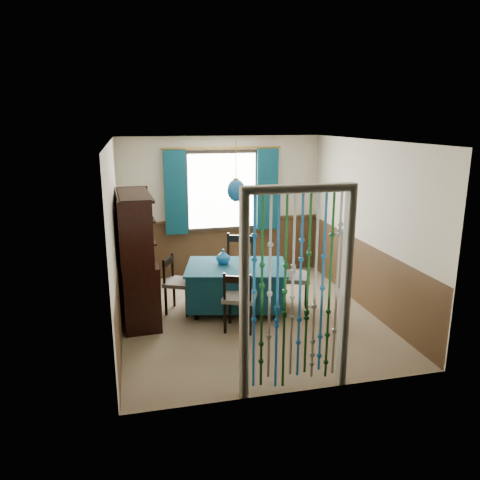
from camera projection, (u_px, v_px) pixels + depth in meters
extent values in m
plane|color=brown|center=(249.00, 316.00, 6.80)|extent=(4.00, 4.00, 0.00)
plane|color=silver|center=(249.00, 141.00, 6.17)|extent=(4.00, 4.00, 0.00)
plane|color=#BDB39A|center=(222.00, 207.00, 8.37)|extent=(3.60, 0.00, 3.60)
plane|color=#BDB39A|center=(299.00, 279.00, 4.60)|extent=(3.60, 0.00, 3.60)
plane|color=#BDB39A|center=(115.00, 240.00, 6.09)|extent=(0.00, 4.00, 4.00)
plane|color=#BDB39A|center=(367.00, 226.00, 6.88)|extent=(0.00, 4.00, 4.00)
plane|color=#3F2A18|center=(222.00, 248.00, 8.55)|extent=(3.60, 0.00, 3.60)
plane|color=#3F2A18|center=(296.00, 348.00, 4.80)|extent=(3.60, 0.00, 3.60)
plane|color=#3F2A18|center=(120.00, 294.00, 6.28)|extent=(0.00, 4.00, 4.00)
plane|color=#3F2A18|center=(363.00, 274.00, 7.07)|extent=(0.00, 4.00, 4.00)
cube|color=black|center=(222.00, 191.00, 8.25)|extent=(1.32, 0.12, 1.42)
cube|color=#0C3341|center=(236.00, 285.00, 6.92)|extent=(1.57, 1.24, 0.54)
cube|color=#0C3341|center=(236.00, 267.00, 6.85)|extent=(1.64, 1.31, 0.03)
cylinder|color=black|center=(197.00, 315.00, 6.67)|extent=(0.07, 0.07, 0.14)
cylinder|color=black|center=(276.00, 315.00, 6.67)|extent=(0.07, 0.07, 0.14)
cylinder|color=black|center=(201.00, 297.00, 7.33)|extent=(0.07, 0.07, 0.14)
cylinder|color=black|center=(272.00, 297.00, 7.33)|extent=(0.07, 0.07, 0.14)
cylinder|color=black|center=(225.00, 318.00, 6.21)|extent=(0.04, 0.04, 0.43)
cylinder|color=black|center=(250.00, 320.00, 6.15)|extent=(0.04, 0.04, 0.43)
cylinder|color=black|center=(230.00, 309.00, 6.51)|extent=(0.04, 0.04, 0.43)
cylinder|color=black|center=(254.00, 311.00, 6.45)|extent=(0.04, 0.04, 0.43)
cube|color=#5B5549|center=(240.00, 298.00, 6.27)|extent=(0.54, 0.54, 0.06)
cube|color=black|center=(237.00, 280.00, 6.03)|extent=(0.34, 0.18, 0.10)
cylinder|color=black|center=(224.00, 288.00, 6.09)|extent=(0.04, 0.04, 0.42)
cylinder|color=black|center=(250.00, 290.00, 6.03)|extent=(0.04, 0.04, 0.42)
cylinder|color=black|center=(252.00, 276.00, 7.76)|extent=(0.05, 0.05, 0.49)
cylinder|color=black|center=(228.00, 276.00, 7.80)|extent=(0.05, 0.05, 0.49)
cylinder|color=black|center=(250.00, 284.00, 7.39)|extent=(0.05, 0.05, 0.49)
cylinder|color=black|center=(225.00, 283.00, 7.44)|extent=(0.05, 0.05, 0.49)
cube|color=#5B5549|center=(239.00, 263.00, 7.53)|extent=(0.61, 0.60, 0.07)
cube|color=black|center=(241.00, 239.00, 7.63)|extent=(0.41, 0.18, 0.11)
cylinder|color=black|center=(253.00, 248.00, 7.64)|extent=(0.04, 0.04, 0.48)
cylinder|color=black|center=(228.00, 247.00, 7.69)|extent=(0.04, 0.04, 0.48)
cylinder|color=black|center=(174.00, 293.00, 7.11)|extent=(0.04, 0.04, 0.43)
cylinder|color=black|center=(166.00, 301.00, 6.79)|extent=(0.04, 0.04, 0.43)
cylinder|color=black|center=(194.00, 295.00, 7.04)|extent=(0.04, 0.04, 0.43)
cylinder|color=black|center=(187.00, 303.00, 6.73)|extent=(0.04, 0.04, 0.43)
cube|color=#5B5549|center=(180.00, 282.00, 6.86)|extent=(0.54, 0.55, 0.06)
cube|color=black|center=(168.00, 261.00, 6.82)|extent=(0.19, 0.34, 0.09)
cylinder|color=black|center=(172.00, 267.00, 7.01)|extent=(0.04, 0.04, 0.42)
cylinder|color=black|center=(164.00, 274.00, 6.69)|extent=(0.04, 0.04, 0.42)
cylinder|color=black|center=(307.00, 300.00, 6.75)|extent=(0.05, 0.05, 0.49)
cylinder|color=black|center=(306.00, 290.00, 7.13)|extent=(0.05, 0.05, 0.49)
cylinder|color=black|center=(281.00, 299.00, 6.80)|extent=(0.05, 0.05, 0.49)
cylinder|color=black|center=(282.00, 289.00, 7.18)|extent=(0.05, 0.05, 0.49)
cube|color=#5B5549|center=(294.00, 277.00, 6.90)|extent=(0.59, 0.61, 0.07)
cube|color=black|center=(309.00, 254.00, 6.78)|extent=(0.18, 0.41, 0.11)
cylinder|color=black|center=(309.00, 268.00, 6.63)|extent=(0.04, 0.04, 0.48)
cylinder|color=black|center=(308.00, 260.00, 7.01)|extent=(0.04, 0.04, 0.48)
cube|color=black|center=(139.00, 286.00, 6.71)|extent=(0.55, 1.40, 0.90)
cube|color=black|center=(136.00, 237.00, 5.86)|extent=(0.43, 0.07, 0.90)
cube|color=black|center=(135.00, 216.00, 7.10)|extent=(0.43, 0.07, 0.90)
cube|color=black|center=(134.00, 195.00, 6.38)|extent=(0.50, 1.40, 0.04)
cube|color=black|center=(119.00, 226.00, 6.44)|extent=(0.11, 1.36, 0.90)
cube|color=black|center=(138.00, 234.00, 6.52)|extent=(0.45, 1.32, 0.02)
cube|color=black|center=(137.00, 214.00, 6.45)|extent=(0.45, 1.32, 0.02)
cylinder|color=olive|center=(236.00, 166.00, 6.48)|extent=(0.01, 0.01, 0.69)
ellipsoid|color=#135086|center=(236.00, 190.00, 6.57)|extent=(0.25, 0.25, 0.31)
cylinder|color=olive|center=(236.00, 179.00, 6.53)|extent=(0.08, 0.08, 0.03)
imported|color=#135086|center=(223.00, 257.00, 6.93)|extent=(0.23, 0.23, 0.20)
imported|color=beige|center=(140.00, 236.00, 6.29)|extent=(0.25, 0.25, 0.06)
imported|color=beige|center=(140.00, 243.00, 6.89)|extent=(0.22, 0.22, 0.21)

